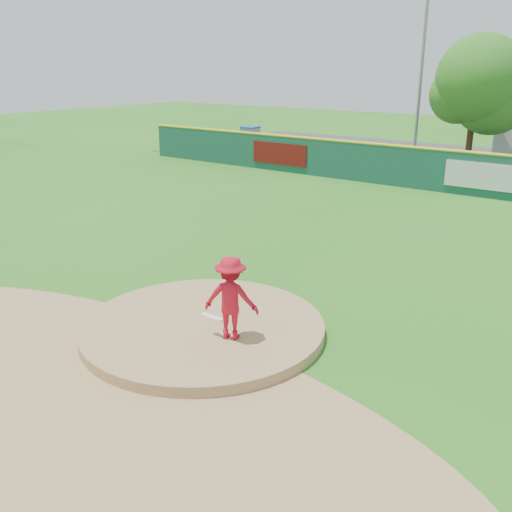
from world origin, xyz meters
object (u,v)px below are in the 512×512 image
Objects in this scene: pitcher at (231,298)px; deciduous_tree at (476,88)px; playground_slide at (249,138)px; light_pole_left at (422,60)px.

deciduous_tree is at bearing -106.88° from pitcher.
pitcher is 25.58m from deciduous_tree.
deciduous_tree is at bearing 5.71° from playground_slide.
playground_slide is 12.43m from light_pole_left.
deciduous_tree reaches higher than pitcher.
playground_slide is at bearing -162.08° from light_pole_left.
pitcher is 0.25× the size of deciduous_tree.
light_pole_left is (-6.98, 27.18, 4.89)m from pitcher.
light_pole_left reaches higher than deciduous_tree.
pitcher is 0.60× the size of playground_slide.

